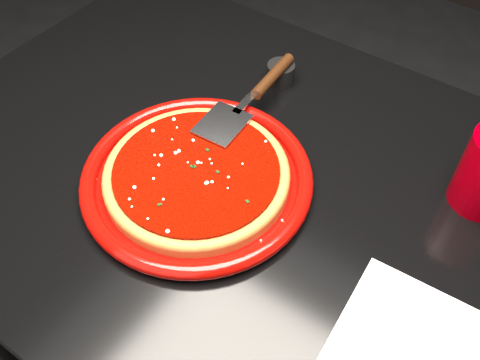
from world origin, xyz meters
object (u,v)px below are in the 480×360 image
Objects in this scene: ramekin at (281,74)px; pizza_server at (250,97)px; table at (259,301)px; plate at (197,178)px.

pizza_server is at bearing -85.93° from ramekin.
pizza_server is (-0.11, 0.12, 0.42)m from table.
plate is at bearing -147.93° from table.
ramekin is (-0.01, 0.11, -0.02)m from pizza_server.
ramekin reaches higher than table.
table is 0.47m from ramekin.
ramekin is at bearing 95.36° from plate.
ramekin is at bearing 90.91° from pizza_server.
plate reaches higher than table.
plate is (-0.09, -0.06, 0.39)m from table.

